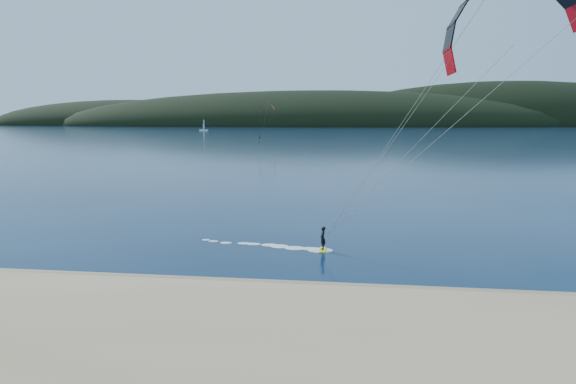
{
  "coord_description": "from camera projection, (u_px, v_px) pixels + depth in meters",
  "views": [
    {
      "loc": [
        5.75,
        -21.7,
        10.0
      ],
      "look_at": [
        1.88,
        10.0,
        5.0
      ],
      "focal_mm": 28.89,
      "sensor_mm": 36.0,
      "label": 1
    }
  ],
  "objects": [
    {
      "name": "kitesurfer_near",
      "position": [
        502.0,
        55.0,
        26.43
      ],
      "size": [
        25.68,
        9.35,
        18.36
      ],
      "color": "yellow",
      "rests_on": "ground"
    },
    {
      "name": "headland",
      "position": [
        342.0,
        126.0,
        754.33
      ],
      "size": [
        1200.0,
        310.0,
        140.0
      ],
      "color": "black",
      "rests_on": "ground"
    },
    {
      "name": "sailboat",
      "position": [
        204.0,
        130.0,
        423.85
      ],
      "size": [
        7.76,
        5.07,
        11.19
      ],
      "color": "white",
      "rests_on": "ground"
    },
    {
      "name": "kitesurfer_far",
      "position": [
        267.0,
        112.0,
        221.12
      ],
      "size": [
        9.04,
        6.18,
        16.58
      ],
      "color": "yellow",
      "rests_on": "ground"
    },
    {
      "name": "wet_sand",
      "position": [
        246.0,
        286.0,
        27.92
      ],
      "size": [
        220.0,
        2.5,
        0.1
      ],
      "color": "olive",
      "rests_on": "ground"
    },
    {
      "name": "ground",
      "position": [
        228.0,
        319.0,
        23.51
      ],
      "size": [
        1800.0,
        1800.0,
        0.0
      ],
      "primitive_type": "plane",
      "color": "#071B34",
      "rests_on": "ground"
    }
  ]
}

